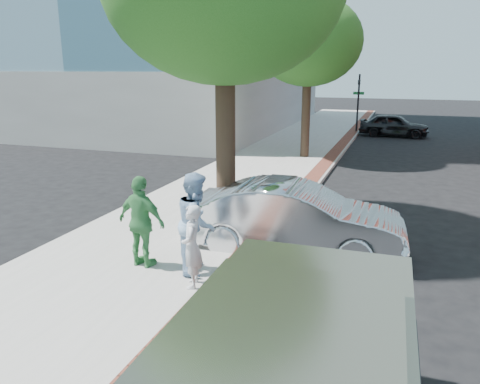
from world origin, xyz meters
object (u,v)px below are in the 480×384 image
at_px(parking_meter, 253,204).
at_px(person_green, 142,222).
at_px(person_gray, 192,246).
at_px(person_officer, 197,222).
at_px(sedan_silver, 295,218).
at_px(bg_car, 394,125).

relative_size(parking_meter, person_green, 0.76).
bearing_deg(person_gray, parking_meter, 148.73).
bearing_deg(person_officer, sedan_silver, -54.73).
bearing_deg(bg_car, person_gray, 175.33).
bearing_deg(person_green, sedan_silver, -132.64).
relative_size(parking_meter, person_officer, 0.72).
relative_size(person_gray, person_green, 0.83).
bearing_deg(sedan_silver, parking_meter, 112.33).
distance_m(person_gray, person_officer, 0.78).
distance_m(person_officer, sedan_silver, 2.55).
xyz_separation_m(sedan_silver, bg_car, (1.64, 20.76, -0.11)).
bearing_deg(parking_meter, sedan_silver, 25.62).
height_order(person_gray, bg_car, person_gray).
bearing_deg(bg_car, person_green, 171.82).
bearing_deg(person_green, bg_car, -91.66).
bearing_deg(sedan_silver, person_officer, 137.89).
relative_size(person_green, sedan_silver, 0.39).
xyz_separation_m(parking_meter, person_gray, (-0.49, -2.26, -0.25)).
relative_size(person_gray, bg_car, 0.38).
bearing_deg(person_gray, sedan_silver, 133.78).
xyz_separation_m(parking_meter, bg_car, (2.53, 21.18, -0.49)).
height_order(parking_meter, bg_car, parking_meter).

